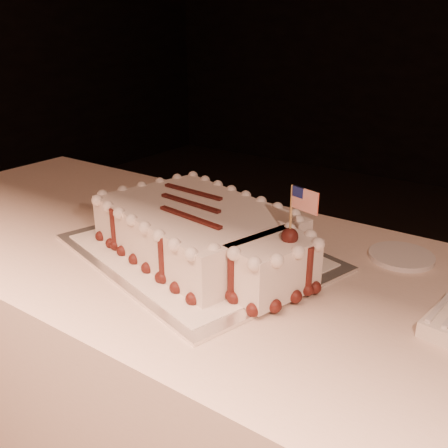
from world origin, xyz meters
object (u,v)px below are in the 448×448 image
Objects in this scene: side_plate at (401,256)px; sheet_cake at (204,232)px; banquet_table at (258,407)px; cake_board at (196,252)px.

sheet_cake is at bearing -145.27° from side_plate.
banquet_table is at bearing -133.07° from side_plate.
side_plate reaches higher than banquet_table.
banquet_table is 0.42m from cake_board.
side_plate is (0.23, 0.24, 0.38)m from banquet_table.
cake_board is 1.01× the size of sheet_cake.
cake_board is at bearing 164.86° from sheet_cake.
banquet_table is 4.03× the size of cake_board.
side_plate is (0.40, 0.25, 0.00)m from cake_board.
banquet_table is 0.46m from sheet_cake.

